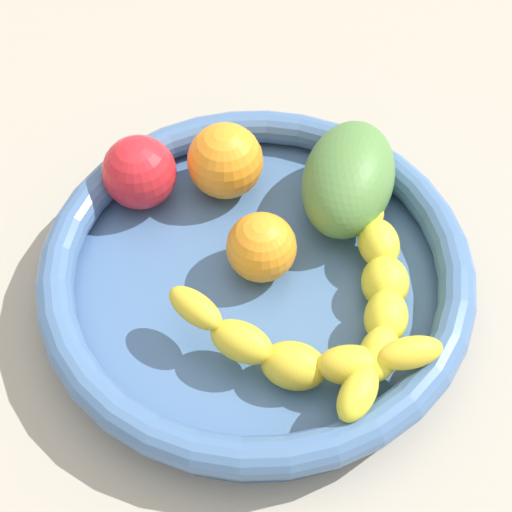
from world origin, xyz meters
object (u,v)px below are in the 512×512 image
object	(u,v)px
banana_draped_right	(375,277)
mango_green	(348,178)
fruit_bowl	(256,274)
orange_mid_left	(225,161)
tomato_red	(139,172)
banana_draped_left	(296,351)
orange_front	(261,247)

from	to	relation	value
banana_draped_right	mango_green	size ratio (longest dim) A/B	1.81
fruit_bowl	orange_mid_left	world-z (taller)	orange_mid_left
banana_draped_right	mango_green	xyz separation A→B (cm)	(3.59, 9.19, 0.96)
orange_mid_left	mango_green	size ratio (longest dim) A/B	0.55
fruit_bowl	orange_mid_left	size ratio (longest dim) A/B	5.29
mango_green	tomato_red	bearing A→B (deg)	146.86
tomato_red	orange_mid_left	bearing A→B (deg)	-20.56
banana_draped_left	orange_front	xyz separation A→B (cm)	(2.61, 9.56, 0.08)
mango_green	tomato_red	size ratio (longest dim) A/B	1.89
banana_draped_left	tomato_red	bearing A→B (deg)	96.85
fruit_bowl	orange_mid_left	bearing A→B (deg)	74.88
tomato_red	orange_front	bearing A→B (deg)	-66.81
banana_draped_left	orange_front	bearing A→B (deg)	74.75
fruit_bowl	banana_draped_left	distance (cm)	9.40
banana_draped_left	banana_draped_right	bearing A→B (deg)	16.11
banana_draped_right	tomato_red	distance (cm)	22.41
banana_draped_right	orange_mid_left	xyz separation A→B (cm)	(-4.55, 16.47, 0.78)
banana_draped_left	banana_draped_right	distance (cm)	9.41
banana_draped_right	tomato_red	size ratio (longest dim) A/B	3.41
orange_front	orange_mid_left	xyz separation A→B (cm)	(1.88, 9.52, 0.48)
banana_draped_right	orange_front	world-z (taller)	orange_front
fruit_bowl	tomato_red	world-z (taller)	tomato_red
mango_green	tomato_red	distance (cm)	18.20
orange_front	mango_green	size ratio (longest dim) A/B	0.47
banana_draped_right	orange_front	xyz separation A→B (cm)	(-6.43, 6.95, 0.30)
orange_front	banana_draped_right	bearing A→B (deg)	-47.24
tomato_red	fruit_bowl	bearing A→B (deg)	-71.17
orange_mid_left	fruit_bowl	bearing A→B (deg)	-105.12
orange_front	tomato_red	world-z (taller)	tomato_red
mango_green	banana_draped_right	bearing A→B (deg)	-111.34
banana_draped_left	orange_mid_left	distance (cm)	19.61
orange_mid_left	banana_draped_right	bearing A→B (deg)	-74.56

